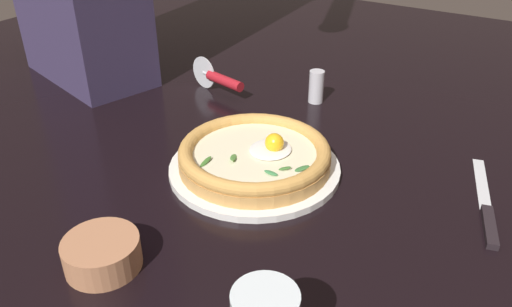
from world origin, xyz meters
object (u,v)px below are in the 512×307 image
pizza_cutter (219,79)px  pepper_shaker (316,87)px  pizza (256,154)px  table_knife (487,212)px  side_bowl (102,253)px

pizza_cutter → pepper_shaker: bearing=-69.4°
pizza → table_knife: 0.37m
pizza → side_bowl: pizza is taller
side_bowl → pepper_shaker: size_ratio=1.41×
side_bowl → pepper_shaker: 0.61m
pizza → table_knife: size_ratio=1.05×
pizza_cutter → side_bowl: bearing=-159.9°
pizza → table_knife: (0.08, -0.36, -0.03)m
pizza → pepper_shaker: bearing=7.0°
side_bowl → pizza_cutter: size_ratio=0.64×
table_knife → pepper_shaker: pepper_shaker is taller
side_bowl → table_knife: side_bowl is taller
pizza_cutter → pepper_shaker: 0.21m
pizza_cutter → table_knife: pizza_cutter is taller
side_bowl → pizza_cutter: bearing=20.1°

